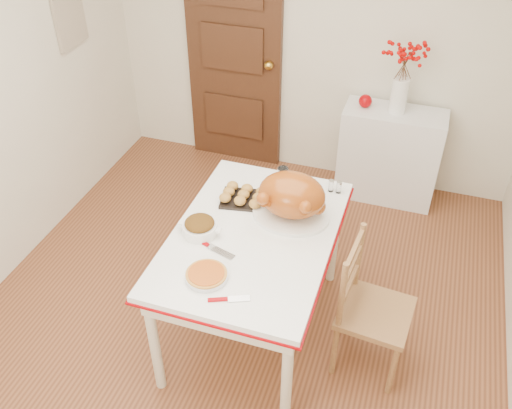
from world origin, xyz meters
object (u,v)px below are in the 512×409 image
(sideboard, at_px, (389,155))
(kitchen_table, at_px, (253,283))
(chair_oak, at_px, (376,310))
(pumpkin_pie, at_px, (206,274))
(turkey_platter, at_px, (292,197))

(sideboard, bearing_deg, kitchen_table, -108.87)
(sideboard, xyz_separation_m, kitchen_table, (-0.61, -1.78, 0.00))
(sideboard, height_order, chair_oak, chair_oak)
(chair_oak, distance_m, pumpkin_pie, 1.04)
(chair_oak, relative_size, pumpkin_pie, 4.01)
(sideboard, height_order, turkey_platter, turkey_platter)
(turkey_platter, bearing_deg, pumpkin_pie, -96.88)
(kitchen_table, relative_size, chair_oak, 1.48)
(kitchen_table, distance_m, chair_oak, 0.77)
(kitchen_table, xyz_separation_m, turkey_platter, (0.16, 0.22, 0.56))
(kitchen_table, distance_m, pumpkin_pie, 0.61)
(sideboard, relative_size, turkey_platter, 1.73)
(chair_oak, bearing_deg, kitchen_table, 92.93)
(turkey_platter, bearing_deg, kitchen_table, -109.26)
(kitchen_table, bearing_deg, chair_oak, -2.28)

